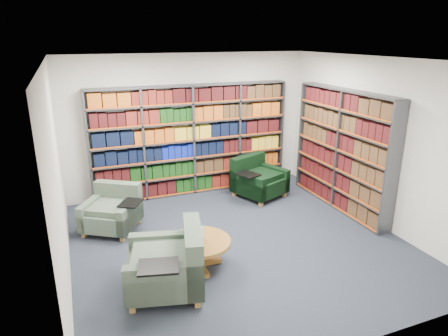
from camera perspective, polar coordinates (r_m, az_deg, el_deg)
name	(u,v)px	position (r m, az deg, el deg)	size (l,w,h in m)	color
room_shell	(239,157)	(5.90, 2.15, 1.52)	(5.02, 5.02, 2.82)	black
bookshelf_back	(192,141)	(8.10, -4.56, 3.94)	(4.00, 0.28, 2.20)	#47494F
bookshelf_right	(342,151)	(7.66, 16.52, 2.38)	(0.28, 2.50, 2.20)	#47494F
chair_teal_left	(113,212)	(7.00, -15.52, -6.02)	(1.12, 1.12, 0.74)	#08303A
chair_green_right	(257,180)	(8.14, 4.67, -1.73)	(1.16, 1.13, 0.79)	black
chair_teal_front	(172,266)	(5.23, -7.44, -13.69)	(1.14, 1.22, 0.86)	#08303A
coffee_table	(199,246)	(5.67, -3.54, -11.02)	(0.88, 0.88, 0.62)	brown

